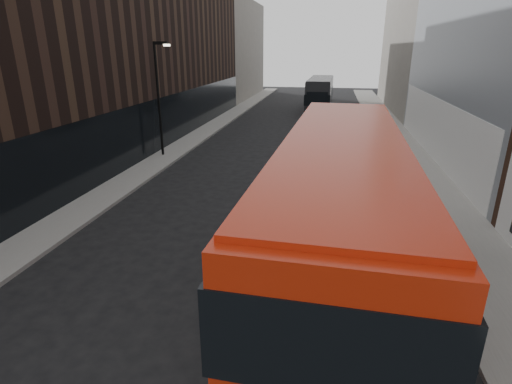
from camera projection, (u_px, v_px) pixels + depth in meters
The scene contains 11 objects.
sidewalk_right at pixel (397, 142), 30.11m from camera, with size 3.00×80.00×0.15m, color slate.
sidewalk_left at pixel (200, 135), 32.78m from camera, with size 2.00×80.00×0.15m, color slate.
building_victorian at pixel (419, 20), 43.76m from camera, with size 6.50×24.00×21.00m.
building_left_mid at pixel (177, 45), 35.65m from camera, with size 5.00×24.00×14.00m, color black.
building_left_far at pixel (234, 50), 56.17m from camera, with size 5.00×20.00×13.00m, color slate.
street_lamp at pixel (159, 92), 24.95m from camera, with size 1.06×0.22×7.00m.
red_bus at pixel (338, 220), 10.00m from camera, with size 3.28×12.15×4.86m.
grey_bus at pixel (320, 93), 45.48m from camera, with size 2.90×11.26×3.61m.
car_a at pixel (355, 170), 20.86m from camera, with size 1.75×4.36×1.49m, color black.
car_b at pixel (338, 154), 24.66m from camera, with size 1.30×3.73×1.23m, color gray.
car_c at pixel (340, 128), 31.75m from camera, with size 2.21×5.44×1.58m, color black.
Camera 1 is at (2.42, -6.05, 6.75)m, focal length 28.00 mm.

